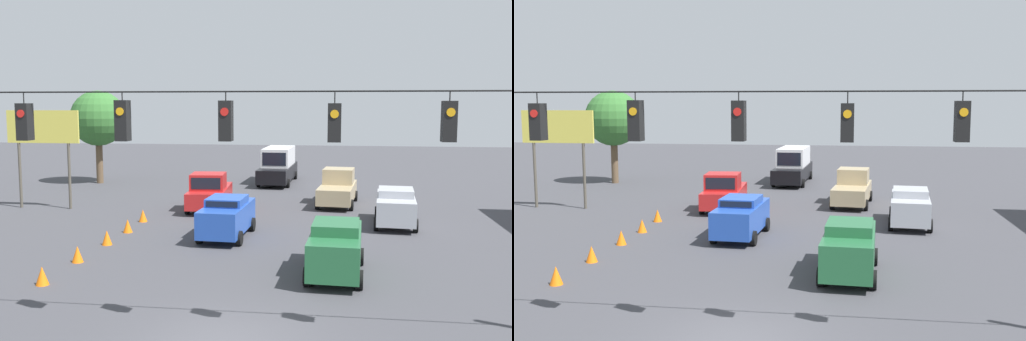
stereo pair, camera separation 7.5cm
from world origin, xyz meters
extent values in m
cylinder|color=black|center=(0.00, -0.57, 6.25)|extent=(22.48, 0.04, 0.04)
cube|color=black|center=(-5.33, -0.57, 5.54)|extent=(0.32, 0.36, 0.96)
cylinder|color=black|center=(-5.33, -0.57, 6.14)|extent=(0.03, 0.03, 0.23)
cylinder|color=orange|center=(-5.33, -0.38, 5.76)|extent=(0.20, 0.02, 0.20)
cube|color=black|center=(-2.67, -0.57, 5.50)|extent=(0.32, 0.36, 0.93)
cylinder|color=black|center=(-2.67, -0.57, 6.11)|extent=(0.03, 0.03, 0.29)
cylinder|color=orange|center=(-2.67, -0.38, 5.71)|extent=(0.20, 0.02, 0.20)
cube|color=black|center=(0.00, -0.57, 5.53)|extent=(0.32, 0.36, 1.00)
cylinder|color=black|center=(0.00, -0.57, 6.14)|extent=(0.03, 0.03, 0.22)
cylinder|color=red|center=(0.00, -0.38, 5.76)|extent=(0.20, 0.02, 0.20)
cube|color=black|center=(2.67, -0.57, 5.53)|extent=(0.32, 0.36, 1.03)
cylinder|color=black|center=(2.67, -0.57, 6.15)|extent=(0.03, 0.03, 0.21)
cylinder|color=orange|center=(2.67, -0.38, 5.76)|extent=(0.20, 0.02, 0.20)
cube|color=black|center=(5.33, -0.57, 5.49)|extent=(0.32, 0.36, 0.96)
cylinder|color=black|center=(5.33, -0.57, 6.11)|extent=(0.03, 0.03, 0.28)
cylinder|color=red|center=(5.33, -0.38, 5.70)|extent=(0.20, 0.02, 0.20)
cube|color=black|center=(1.57, -29.48, 0.82)|extent=(2.47, 7.47, 1.00)
cube|color=silver|center=(1.55, -29.85, 2.00)|extent=(2.19, 4.80, 1.37)
cube|color=black|center=(1.66, -27.48, 2.00)|extent=(1.72, 0.09, 0.96)
cylinder|color=black|center=(2.75, -27.13, 0.32)|extent=(0.25, 0.65, 0.64)
cylinder|color=black|center=(0.60, -27.03, 0.32)|extent=(0.25, 0.65, 0.64)
cylinder|color=black|center=(2.54, -31.92, 0.32)|extent=(0.25, 0.65, 0.64)
cylinder|color=black|center=(0.39, -31.83, 0.32)|extent=(0.25, 0.65, 0.64)
cube|color=#234CB2|center=(2.05, -11.37, 0.90)|extent=(1.96, 4.48, 1.16)
cube|color=#234CB2|center=(2.05, -11.37, 1.66)|extent=(1.70, 2.01, 0.36)
cube|color=black|center=(2.10, -10.39, 1.66)|extent=(1.39, 0.09, 0.25)
cylinder|color=black|center=(2.99, -9.98, 0.32)|extent=(0.25, 0.65, 0.64)
cylinder|color=black|center=(1.25, -9.90, 0.32)|extent=(0.25, 0.65, 0.64)
cylinder|color=black|center=(2.85, -12.84, 0.32)|extent=(0.25, 0.65, 0.64)
cylinder|color=black|center=(1.11, -12.75, 0.32)|extent=(0.25, 0.65, 0.64)
cube|color=tan|center=(-2.88, -20.40, 0.77)|extent=(2.44, 5.30, 0.90)
cube|color=tan|center=(-2.94, -21.01, 1.67)|extent=(1.94, 2.02, 0.90)
cube|color=black|center=(-3.04, -21.94, 1.67)|extent=(1.52, 0.18, 0.63)
cylinder|color=black|center=(-4.00, -21.96, 0.32)|extent=(0.29, 0.66, 0.64)
cylinder|color=black|center=(-2.10, -22.16, 0.32)|extent=(0.29, 0.66, 0.64)
cylinder|color=black|center=(-3.66, -18.64, 0.32)|extent=(0.29, 0.66, 0.64)
cylinder|color=black|center=(-1.76, -18.84, 0.32)|extent=(0.29, 0.66, 0.64)
cube|color=#236038|center=(-2.77, -6.26, 0.93)|extent=(1.94, 4.50, 1.22)
cube|color=#236038|center=(-2.77, -6.26, 1.72)|extent=(1.67, 2.02, 0.36)
cube|color=black|center=(-2.83, -7.24, 1.72)|extent=(1.37, 0.09, 0.25)
cylinder|color=black|center=(-3.70, -7.65, 0.32)|extent=(0.25, 0.65, 0.64)
cylinder|color=black|center=(-2.00, -7.74, 0.32)|extent=(0.25, 0.65, 0.64)
cylinder|color=black|center=(-3.55, -4.78, 0.32)|extent=(0.25, 0.65, 0.64)
cylinder|color=black|center=(-1.84, -4.87, 0.32)|extent=(0.25, 0.65, 0.64)
cube|color=red|center=(4.34, -18.14, 0.77)|extent=(2.37, 5.28, 0.90)
cube|color=red|center=(4.29, -17.52, 1.67)|extent=(1.97, 1.98, 0.90)
cube|color=black|center=(4.23, -16.59, 1.67)|extent=(1.60, 0.13, 0.63)
cylinder|color=black|center=(5.22, -16.40, 0.32)|extent=(0.26, 0.65, 0.64)
cylinder|color=black|center=(3.21, -16.54, 0.32)|extent=(0.26, 0.65, 0.64)
cylinder|color=black|center=(5.46, -19.74, 0.32)|extent=(0.26, 0.65, 0.64)
cylinder|color=black|center=(3.45, -19.88, 0.32)|extent=(0.26, 0.65, 0.64)
cube|color=#A8AAB2|center=(-5.70, -15.06, 0.89)|extent=(2.18, 4.72, 1.14)
cube|color=#A8AAB2|center=(-5.70, -15.06, 1.64)|extent=(1.82, 2.15, 0.36)
cube|color=black|center=(-5.79, -16.07, 1.64)|extent=(1.44, 0.14, 0.25)
cylinder|color=black|center=(-6.73, -16.47, 0.32)|extent=(0.27, 0.66, 0.64)
cylinder|color=black|center=(-4.93, -16.62, 0.32)|extent=(0.27, 0.66, 0.64)
cylinder|color=black|center=(-6.48, -13.50, 0.32)|extent=(0.27, 0.66, 0.64)
cylinder|color=black|center=(-4.68, -13.65, 0.32)|extent=(0.27, 0.66, 0.64)
cone|color=orange|center=(6.84, -3.80, 0.31)|extent=(0.43, 0.43, 0.62)
cone|color=orange|center=(6.90, -6.54, 0.31)|extent=(0.43, 0.43, 0.62)
cone|color=orange|center=(6.86, -9.27, 0.31)|extent=(0.43, 0.43, 0.62)
cone|color=orange|center=(6.83, -11.65, 0.31)|extent=(0.43, 0.43, 0.62)
cone|color=orange|center=(6.94, -14.12, 0.31)|extent=(0.43, 0.43, 0.62)
cylinder|color=#4C473D|center=(12.27, -17.07, 1.88)|extent=(0.16, 0.16, 3.76)
cylinder|color=#4C473D|center=(15.28, -17.07, 1.88)|extent=(0.16, 0.16, 3.76)
cube|color=#D8CC4C|center=(13.77, -17.07, 4.69)|extent=(4.30, 0.12, 1.86)
cylinder|color=brown|center=(14.97, -27.56, 1.89)|extent=(0.51, 0.51, 3.77)
sphere|color=#336B2D|center=(14.97, -27.56, 4.91)|extent=(4.15, 4.15, 4.15)
camera|label=1|loc=(-2.68, 13.34, 5.94)|focal=40.00mm
camera|label=2|loc=(-2.76, 13.33, 5.94)|focal=40.00mm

